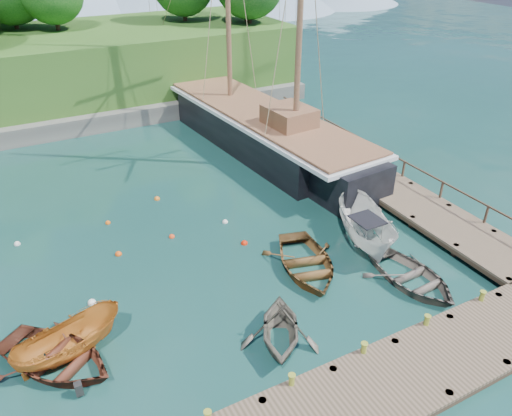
{
  "coord_description": "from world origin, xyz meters",
  "views": [
    {
      "loc": [
        -7.38,
        -14.59,
        13.96
      ],
      "look_at": [
        2.3,
        3.62,
        2.0
      ],
      "focal_mm": 35.0,
      "sensor_mm": 36.0,
      "label": 1
    }
  ],
  "objects_px": {
    "rowboat_1": "(280,343)",
    "rowboat_2": "(306,270)",
    "motorboat_orange": "(73,355)",
    "schooner": "(260,132)",
    "cabin_boat_white": "(364,244)",
    "rowboat_0": "(58,366)",
    "rowboat_3": "(412,284)"
  },
  "relations": [
    {
      "from": "rowboat_0",
      "to": "rowboat_3",
      "type": "bearing_deg",
      "value": -47.2
    },
    {
      "from": "motorboat_orange",
      "to": "schooner",
      "type": "height_order",
      "value": "schooner"
    },
    {
      "from": "cabin_boat_white",
      "to": "schooner",
      "type": "xyz_separation_m",
      "value": [
        1.24,
        13.19,
        1.15
      ]
    },
    {
      "from": "schooner",
      "to": "rowboat_1",
      "type": "bearing_deg",
      "value": -121.05
    },
    {
      "from": "rowboat_1",
      "to": "schooner",
      "type": "relative_size",
      "value": 0.12
    },
    {
      "from": "rowboat_2",
      "to": "rowboat_0",
      "type": "bearing_deg",
      "value": -161.39
    },
    {
      "from": "rowboat_0",
      "to": "schooner",
      "type": "distance_m",
      "value": 21.41
    },
    {
      "from": "rowboat_0",
      "to": "rowboat_2",
      "type": "xyz_separation_m",
      "value": [
        11.02,
        0.6,
        0.0
      ]
    },
    {
      "from": "rowboat_3",
      "to": "cabin_boat_white",
      "type": "bearing_deg",
      "value": 84.53
    },
    {
      "from": "rowboat_0",
      "to": "motorboat_orange",
      "type": "xyz_separation_m",
      "value": [
        0.57,
        0.26,
        0.0
      ]
    },
    {
      "from": "rowboat_3",
      "to": "schooner",
      "type": "xyz_separation_m",
      "value": [
        1.38,
        16.66,
        1.15
      ]
    },
    {
      "from": "rowboat_1",
      "to": "rowboat_2",
      "type": "bearing_deg",
      "value": 73.98
    },
    {
      "from": "rowboat_0",
      "to": "cabin_boat_white",
      "type": "bearing_deg",
      "value": -33.69
    },
    {
      "from": "rowboat_1",
      "to": "motorboat_orange",
      "type": "distance_m",
      "value": 7.72
    },
    {
      "from": "rowboat_1",
      "to": "rowboat_2",
      "type": "height_order",
      "value": "rowboat_1"
    },
    {
      "from": "rowboat_1",
      "to": "rowboat_0",
      "type": "bearing_deg",
      "value": -171.12
    },
    {
      "from": "motorboat_orange",
      "to": "schooner",
      "type": "bearing_deg",
      "value": -61.92
    },
    {
      "from": "rowboat_0",
      "to": "rowboat_3",
      "type": "relative_size",
      "value": 1.06
    },
    {
      "from": "rowboat_2",
      "to": "motorboat_orange",
      "type": "height_order",
      "value": "motorboat_orange"
    },
    {
      "from": "rowboat_1",
      "to": "rowboat_3",
      "type": "height_order",
      "value": "rowboat_1"
    },
    {
      "from": "rowboat_1",
      "to": "motorboat_orange",
      "type": "xyz_separation_m",
      "value": [
        -7.09,
        3.05,
        0.0
      ]
    },
    {
      "from": "rowboat_1",
      "to": "motorboat_orange",
      "type": "bearing_deg",
      "value": -174.39
    },
    {
      "from": "motorboat_orange",
      "to": "cabin_boat_white",
      "type": "xyz_separation_m",
      "value": [
        14.18,
        0.74,
        0.0
      ]
    },
    {
      "from": "rowboat_0",
      "to": "rowboat_3",
      "type": "xyz_separation_m",
      "value": [
        14.6,
        -2.47,
        0.0
      ]
    },
    {
      "from": "rowboat_2",
      "to": "cabin_boat_white",
      "type": "xyz_separation_m",
      "value": [
        3.72,
        0.41,
        0.0
      ]
    },
    {
      "from": "rowboat_1",
      "to": "schooner",
      "type": "xyz_separation_m",
      "value": [
        8.33,
        16.98,
        1.15
      ]
    },
    {
      "from": "motorboat_orange",
      "to": "rowboat_0",
      "type": "bearing_deg",
      "value": 100.82
    },
    {
      "from": "rowboat_1",
      "to": "cabin_boat_white",
      "type": "bearing_deg",
      "value": 56.99
    },
    {
      "from": "rowboat_2",
      "to": "cabin_boat_white",
      "type": "height_order",
      "value": "cabin_boat_white"
    },
    {
      "from": "rowboat_0",
      "to": "motorboat_orange",
      "type": "distance_m",
      "value": 0.62
    },
    {
      "from": "schooner",
      "to": "rowboat_2",
      "type": "bearing_deg",
      "value": -114.97
    },
    {
      "from": "rowboat_3",
      "to": "motorboat_orange",
      "type": "height_order",
      "value": "motorboat_orange"
    }
  ]
}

